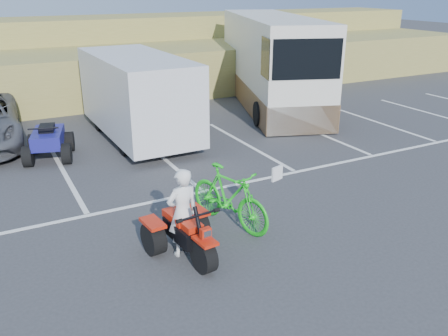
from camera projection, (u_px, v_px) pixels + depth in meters
name	position (u px, v px, depth m)	size (l,w,h in m)	color
ground	(255.00, 236.00, 9.26)	(100.00, 100.00, 0.00)	#353538
parking_stripes	(205.00, 163.00, 12.99)	(28.00, 5.16, 0.01)	white
grass_embankment	(80.00, 59.00, 21.54)	(40.00, 8.50, 3.10)	olive
red_trike_atv	(188.00, 257.00, 8.56)	(1.20, 1.61, 1.04)	red
rider	(183.00, 213.00, 8.38)	(0.60, 0.40, 1.66)	white
green_dirt_bike	(229.00, 197.00, 9.47)	(0.59, 2.09, 1.25)	#14BF19
cargo_trailer	(137.00, 94.00, 14.71)	(2.29, 5.57, 2.59)	silver
rv_motorhome	(270.00, 67.00, 19.14)	(5.42, 9.73, 3.41)	silver
quad_atv_blue	(51.00, 158.00, 13.40)	(1.24, 1.66, 1.08)	navy
quad_atv_green	(129.00, 135.00, 15.50)	(1.14, 1.52, 0.99)	#156018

